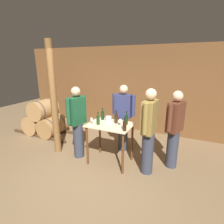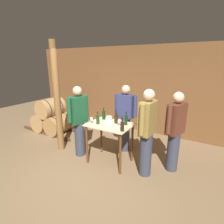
# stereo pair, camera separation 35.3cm
# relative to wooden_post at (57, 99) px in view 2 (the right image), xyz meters

# --- Properties ---
(ground_plane) EXTENTS (14.00, 14.00, 0.00)m
(ground_plane) POSITION_rel_wooden_post_xyz_m (1.29, -0.48, -1.35)
(ground_plane) COLOR brown
(back_wall) EXTENTS (8.40, 0.05, 2.70)m
(back_wall) POSITION_rel_wooden_post_xyz_m (1.29, 2.28, 0.00)
(back_wall) COLOR brown
(back_wall) RESTS_ON ground_plane
(barrel_rack) EXTENTS (2.08, 0.77, 1.12)m
(barrel_rack) POSITION_rel_wooden_post_xyz_m (-1.16, 0.74, -0.89)
(barrel_rack) COLOR #4C331E
(barrel_rack) RESTS_ON ground_plane
(tasting_table) EXTENTS (0.96, 0.70, 0.92)m
(tasting_table) POSITION_rel_wooden_post_xyz_m (1.42, 0.12, -0.63)
(tasting_table) COLOR beige
(tasting_table) RESTS_ON ground_plane
(wooden_post) EXTENTS (0.16, 0.16, 2.70)m
(wooden_post) POSITION_rel_wooden_post_xyz_m (0.00, 0.00, 0.00)
(wooden_post) COLOR brown
(wooden_post) RESTS_ON ground_plane
(wine_bottle_far_left) EXTENTS (0.07, 0.07, 0.28)m
(wine_bottle_far_left) POSITION_rel_wooden_post_xyz_m (1.13, 0.34, -0.32)
(wine_bottle_far_left) COLOR black
(wine_bottle_far_left) RESTS_ON tasting_table
(wine_bottle_left) EXTENTS (0.07, 0.07, 0.28)m
(wine_bottle_left) POSITION_rel_wooden_post_xyz_m (1.19, 0.00, -0.33)
(wine_bottle_left) COLOR #193819
(wine_bottle_left) RESTS_ON tasting_table
(wine_bottle_center) EXTENTS (0.07, 0.07, 0.29)m
(wine_bottle_center) POSITION_rel_wooden_post_xyz_m (1.51, 0.25, -0.33)
(wine_bottle_center) COLOR black
(wine_bottle_center) RESTS_ON tasting_table
(wine_bottle_right) EXTENTS (0.07, 0.07, 0.29)m
(wine_bottle_right) POSITION_rel_wooden_post_xyz_m (1.74, 0.26, -0.32)
(wine_bottle_right) COLOR black
(wine_bottle_right) RESTS_ON tasting_table
(wine_bottle_far_right) EXTENTS (0.08, 0.08, 0.27)m
(wine_bottle_far_right) POSITION_rel_wooden_post_xyz_m (1.83, -0.09, -0.33)
(wine_bottle_far_right) COLOR black
(wine_bottle_far_right) RESTS_ON tasting_table
(wine_glass_near_left) EXTENTS (0.06, 0.06, 0.14)m
(wine_glass_near_left) POSITION_rel_wooden_post_xyz_m (1.05, -0.04, -0.34)
(wine_glass_near_left) COLOR silver
(wine_glass_near_left) RESTS_ON tasting_table
(wine_glass_near_center) EXTENTS (0.06, 0.06, 0.14)m
(wine_glass_near_center) POSITION_rel_wooden_post_xyz_m (1.65, 0.13, -0.33)
(wine_glass_near_center) COLOR silver
(wine_glass_near_center) RESTS_ON tasting_table
(ice_bucket) EXTENTS (0.14, 0.14, 0.12)m
(ice_bucket) POSITION_rel_wooden_post_xyz_m (1.31, 0.27, -0.37)
(ice_bucket) COLOR white
(ice_bucket) RESTS_ON tasting_table
(person_host) EXTENTS (0.29, 0.58, 1.70)m
(person_host) POSITION_rel_wooden_post_xyz_m (0.62, 0.03, -0.45)
(person_host) COLOR #333847
(person_host) RESTS_ON ground_plane
(person_visitor_with_scarf) EXTENTS (0.25, 0.59, 1.75)m
(person_visitor_with_scarf) POSITION_rel_wooden_post_xyz_m (2.27, 0.09, -0.42)
(person_visitor_with_scarf) COLOR #333847
(person_visitor_with_scarf) RESTS_ON ground_plane
(person_visitor_bearded) EXTENTS (0.59, 0.24, 1.69)m
(person_visitor_bearded) POSITION_rel_wooden_post_xyz_m (1.46, 0.80, -0.46)
(person_visitor_bearded) COLOR #333847
(person_visitor_bearded) RESTS_ON ground_plane
(person_visitor_near_door) EXTENTS (0.34, 0.56, 1.68)m
(person_visitor_near_door) POSITION_rel_wooden_post_xyz_m (2.70, 0.53, -0.46)
(person_visitor_near_door) COLOR #333847
(person_visitor_near_door) RESTS_ON ground_plane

